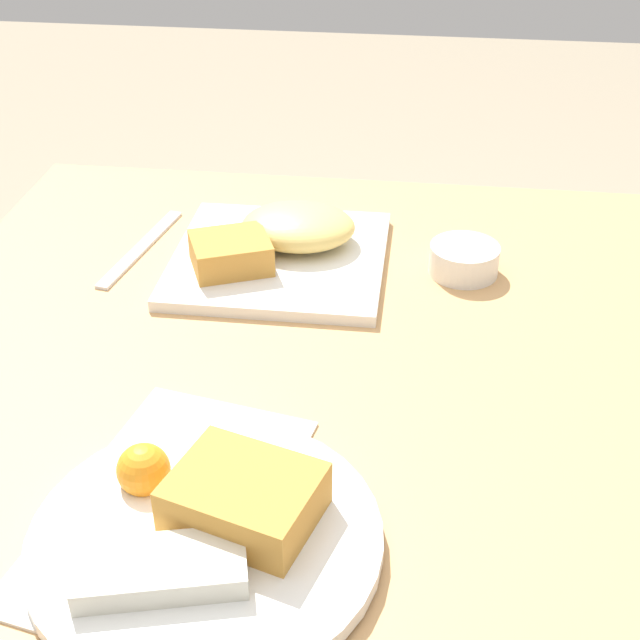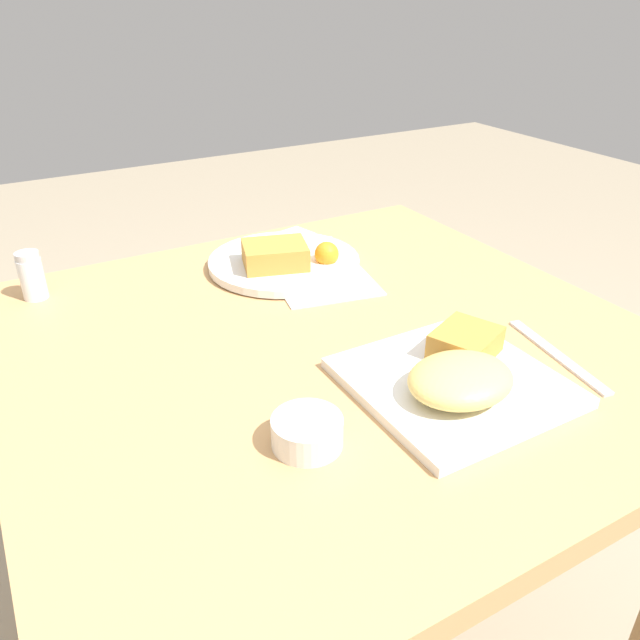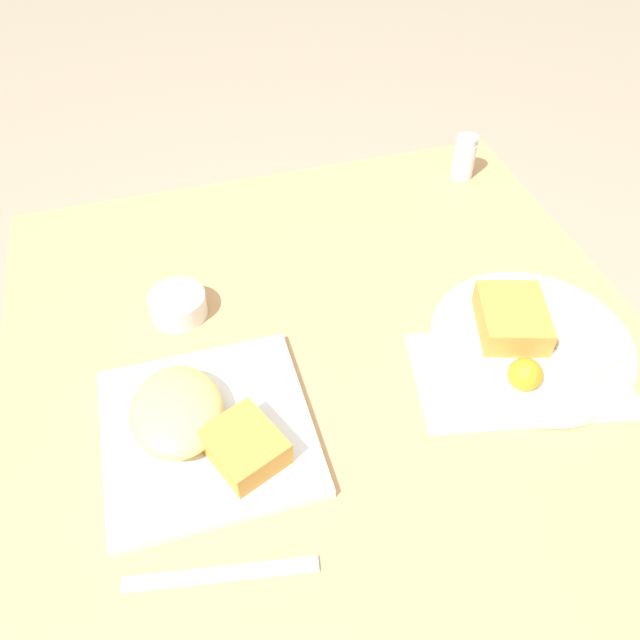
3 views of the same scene
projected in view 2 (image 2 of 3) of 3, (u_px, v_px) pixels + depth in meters
The scene contains 7 objects.
dining_table at pixel (328, 390), 0.96m from camera, with size 0.91×0.89×0.77m.
menu_card at pixel (314, 269), 1.13m from camera, with size 0.22×0.30×0.00m.
plate_square_near at pixel (458, 376), 0.79m from camera, with size 0.25×0.25×0.06m.
plate_oval_far at pixel (284, 258), 1.13m from camera, with size 0.27×0.27×0.05m.
sauce_ramekin at pixel (307, 431), 0.70m from camera, with size 0.08×0.08×0.04m.
salt_shaker at pixel (32, 278), 1.01m from camera, with size 0.04×0.04×0.08m.
butter_knife at pixel (557, 355), 0.87m from camera, with size 0.05×0.20×0.00m.
Camera 2 is at (-0.40, -0.68, 1.23)m, focal length 35.00 mm.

